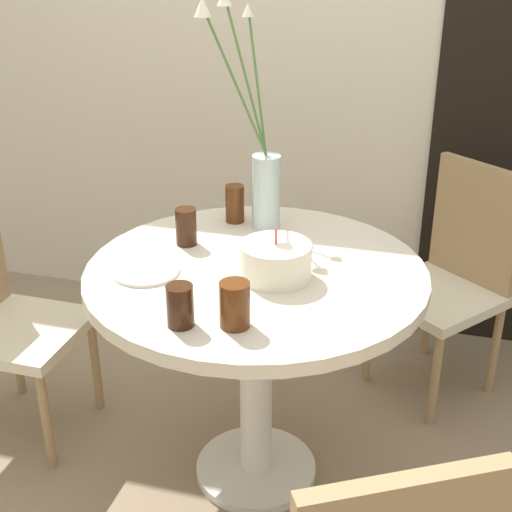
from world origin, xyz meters
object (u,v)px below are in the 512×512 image
flower_vase (260,166)px  side_plate (146,271)px  drink_glass_0 (235,204)px  birthday_cake (276,261)px  chair_right_flank (454,270)px  drink_glass_3 (235,305)px  drink_glass_1 (180,306)px  drink_glass_2 (186,227)px

flower_vase → side_plate: (-0.23, -0.42, -0.20)m
side_plate → drink_glass_0: drink_glass_0 is taller
birthday_cake → drink_glass_0: (-0.23, 0.37, 0.01)m
chair_right_flank → drink_glass_3: bearing=-78.7°
drink_glass_0 → drink_glass_1: 0.69m
flower_vase → drink_glass_3: size_ratio=6.12×
drink_glass_2 → flower_vase: bearing=47.1°
drink_glass_2 → drink_glass_3: (0.29, -0.44, 0.00)m
chair_right_flank → drink_glass_2: size_ratio=7.52×
flower_vase → drink_glass_0: size_ratio=5.84×
flower_vase → drink_glass_2: (-0.18, -0.20, -0.15)m
flower_vase → chair_right_flank: bearing=32.6°
drink_glass_2 → drink_glass_1: bearing=-71.2°
birthday_cake → side_plate: 0.38m
birthday_cake → drink_glass_1: 0.36m
drink_glass_0 → drink_glass_3: 0.68m
drink_glass_3 → chair_right_flank: bearing=62.7°
side_plate → drink_glass_2: size_ratio=1.64×
side_plate → drink_glass_1: bearing=-50.6°
side_plate → drink_glass_3: size_ratio=1.60×
side_plate → drink_glass_1: drink_glass_1 is taller
side_plate → flower_vase: bearing=61.7°
birthday_cake → drink_glass_2: size_ratio=1.72×
chair_right_flank → drink_glass_3: same height
flower_vase → drink_glass_2: flower_vase is taller
drink_glass_0 → drink_glass_2: (-0.09, -0.22, -0.00)m
chair_right_flank → drink_glass_1: (-0.67, -1.08, 0.33)m
chair_right_flank → flower_vase: 0.91m
drink_glass_1 → drink_glass_2: size_ratio=0.94×
drink_glass_1 → flower_vase: bearing=87.9°
drink_glass_0 → drink_glass_3: drink_glass_0 is taller
chair_right_flank → drink_glass_0: (-0.74, -0.39, 0.34)m
chair_right_flank → flower_vase: size_ratio=1.20×
birthday_cake → flower_vase: size_ratio=0.27×
drink_glass_0 → drink_glass_1: size_ratio=1.14×
flower_vase → side_plate: 0.52m
drink_glass_2 → drink_glass_3: 0.52m
chair_right_flank → drink_glass_0: bearing=-113.5°
drink_glass_3 → drink_glass_0: bearing=107.0°
drink_glass_0 → drink_glass_2: 0.24m
drink_glass_1 → drink_glass_3: (0.13, 0.03, 0.00)m
chair_right_flank → flower_vase: bearing=-108.8°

